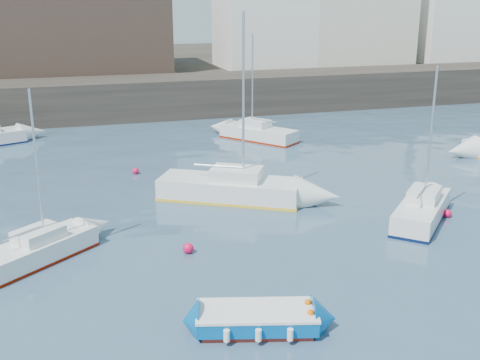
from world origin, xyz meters
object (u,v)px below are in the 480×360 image
object	(u,v)px
sailboat_c	(422,210)
buoy_near	(188,253)
sailboat_a	(35,250)
buoy_mid	(447,217)
buoy_far	(136,174)
blue_dinghy	(257,319)
sailboat_f	(258,133)
sailboat_b	(230,188)

from	to	relation	value
sailboat_c	buoy_near	world-z (taller)	sailboat_c
sailboat_a	buoy_mid	size ratio (longest dim) A/B	16.99
sailboat_a	buoy_near	xyz separation A→B (m)	(5.47, -0.85, -0.44)
sailboat_a	buoy_far	bearing A→B (deg)	64.30
sailboat_a	sailboat_c	size ratio (longest dim) A/B	0.95
blue_dinghy	sailboat_f	xyz separation A→B (m)	(7.41, 22.40, 0.11)
buoy_mid	buoy_far	xyz separation A→B (m)	(-12.23, 10.49, 0.00)
buoy_mid	buoy_far	world-z (taller)	buoy_mid
sailboat_b	sailboat_c	size ratio (longest dim) A/B	1.31
sailboat_c	buoy_mid	xyz separation A→B (m)	(1.36, 0.06, -0.50)
sailboat_c	buoy_far	distance (m)	15.16
sailboat_c	buoy_mid	size ratio (longest dim) A/B	17.84
sailboat_f	sailboat_b	bearing A→B (deg)	-114.43
sailboat_f	buoy_mid	world-z (taller)	sailboat_f
buoy_far	sailboat_a	bearing A→B (deg)	-115.70
sailboat_b	buoy_near	world-z (taller)	sailboat_b
sailboat_b	sailboat_c	bearing A→B (deg)	-35.56
buoy_far	blue_dinghy	bearing A→B (deg)	-85.29
buoy_near	buoy_mid	distance (m)	11.64
blue_dinghy	buoy_far	bearing A→B (deg)	94.71
sailboat_f	buoy_far	distance (m)	10.41
sailboat_c	buoy_mid	world-z (taller)	sailboat_c
sailboat_f	buoy_near	distance (m)	18.46
sailboat_b	buoy_near	distance (m)	6.38
blue_dinghy	buoy_near	bearing A→B (deg)	97.69
sailboat_a	sailboat_c	xyz separation A→B (m)	(15.75, -0.42, 0.06)
sailboat_a	buoy_far	xyz separation A→B (m)	(4.88, 10.13, -0.44)
sailboat_f	buoy_near	xyz separation A→B (m)	(-8.20, -16.53, -0.48)
sailboat_a	buoy_near	distance (m)	5.56
sailboat_a	buoy_near	bearing A→B (deg)	-8.86
buoy_far	sailboat_c	bearing A→B (deg)	-44.15
blue_dinghy	sailboat_a	size ratio (longest dim) A/B	0.60
sailboat_a	buoy_far	size ratio (longest dim) A/B	17.95
sailboat_a	sailboat_f	size ratio (longest dim) A/B	0.91
sailboat_f	buoy_mid	xyz separation A→B (m)	(3.43, -16.03, -0.48)
blue_dinghy	sailboat_f	world-z (taller)	sailboat_f
sailboat_a	sailboat_b	distance (m)	9.83
blue_dinghy	sailboat_c	size ratio (longest dim) A/B	0.57
sailboat_b	buoy_mid	bearing A→B (deg)	-30.66
sailboat_a	buoy_far	distance (m)	11.25
sailboat_f	buoy_near	bearing A→B (deg)	-116.40
sailboat_f	buoy_mid	size ratio (longest dim) A/B	18.72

